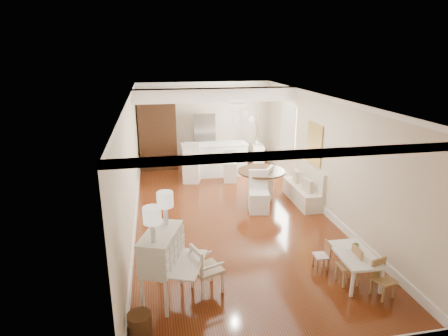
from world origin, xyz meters
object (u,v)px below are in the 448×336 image
object	(u,v)px
wicker_basket	(140,325)
dining_table	(261,185)
kids_chair_a	(348,266)
kids_chair_c	(384,279)
kids_chair_b	(321,255)
breakfast_counter	(214,160)
secretary_bureau	(162,266)
slip_chair_near	(259,192)
gustavian_armchair	(207,268)
bar_stool_left	(191,163)
kids_table	(353,266)
pantry_cabinet	(158,135)
bar_stool_right	(230,166)
fridge	(215,140)
slip_chair_far	(262,183)
sideboard	(257,156)

from	to	relation	value
wicker_basket	dining_table	bearing A→B (deg)	55.77
kids_chair_a	kids_chair_c	bearing A→B (deg)	41.45
kids_chair_b	kids_chair_c	world-z (taller)	kids_chair_c
dining_table	breakfast_counter	size ratio (longest dim) A/B	0.59
secretary_bureau	slip_chair_near	world-z (taller)	secretary_bureau
wicker_basket	kids_chair_a	bearing A→B (deg)	9.88
gustavian_armchair	bar_stool_left	distance (m)	5.38
kids_table	slip_chair_near	distance (m)	3.18
dining_table	pantry_cabinet	xyz separation A→B (m)	(-2.56, 3.37, 0.73)
kids_chair_a	bar_stool_left	xyz separation A→B (m)	(-2.05, 5.62, 0.26)
gustavian_armchair	dining_table	distance (m)	4.07
kids_table	kids_chair_b	xyz separation A→B (m)	(-0.40, 0.42, 0.02)
slip_chair_near	bar_stool_right	world-z (taller)	slip_chair_near
kids_table	fridge	bearing A→B (deg)	99.81
breakfast_counter	gustavian_armchair	bearing A→B (deg)	-100.47
slip_chair_far	breakfast_counter	world-z (taller)	breakfast_counter
kids_chair_a	kids_chair_c	size ratio (longest dim) A/B	1.06
kids_chair_c	slip_chair_near	bearing A→B (deg)	90.03
slip_chair_far	pantry_cabinet	bearing A→B (deg)	-108.98
kids_chair_a	dining_table	world-z (taller)	dining_table
kids_chair_a	bar_stool_left	size ratio (longest dim) A/B	0.56
kids_chair_c	fridge	world-z (taller)	fridge
kids_chair_c	pantry_cabinet	size ratio (longest dim) A/B	0.27
wicker_basket	kids_chair_a	world-z (taller)	kids_chair_a
gustavian_armchair	kids_chair_a	bearing A→B (deg)	-116.61
breakfast_counter	kids_chair_a	bearing A→B (deg)	-78.20
pantry_cabinet	sideboard	world-z (taller)	pantry_cabinet
kids_chair_a	wicker_basket	bearing A→B (deg)	-79.16
kids_chair_c	bar_stool_left	world-z (taller)	bar_stool_left
dining_table	breakfast_counter	xyz separation A→B (m)	(-0.86, 2.29, 0.10)
secretary_bureau	bar_stool_right	size ratio (longest dim) A/B	1.22
dining_table	secretary_bureau	bearing A→B (deg)	-125.94
kids_chair_c	pantry_cabinet	bearing A→B (deg)	97.55
gustavian_armchair	kids_chair_a	distance (m)	2.38
slip_chair_near	slip_chair_far	size ratio (longest dim) A/B	1.07
dining_table	sideboard	distance (m)	2.99
slip_chair_near	fridge	bearing A→B (deg)	105.94
bar_stool_left	pantry_cabinet	xyz separation A→B (m)	(-0.93, 1.58, 0.56)
bar_stool_right	gustavian_armchair	bearing A→B (deg)	-96.45
kids_chair_a	bar_stool_right	xyz separation A→B (m)	(-0.91, 5.44, 0.15)
kids_table	kids_chair_a	size ratio (longest dim) A/B	1.51
kids_chair_b	dining_table	xyz separation A→B (m)	(-0.17, 3.33, 0.15)
secretary_bureau	kids_chair_b	bearing A→B (deg)	27.08
secretary_bureau	kids_table	xyz separation A→B (m)	(3.23, -0.08, -0.34)
secretary_bureau	pantry_cabinet	xyz separation A→B (m)	(0.10, 7.04, 0.56)
gustavian_armchair	slip_chair_near	world-z (taller)	slip_chair_near
dining_table	gustavian_armchair	bearing A→B (deg)	-118.49
bar_stool_left	bar_stool_right	size ratio (longest dim) A/B	1.23
fridge	kids_chair_b	bearing A→B (deg)	-82.92
secretary_bureau	bar_stool_left	bearing A→B (deg)	99.59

